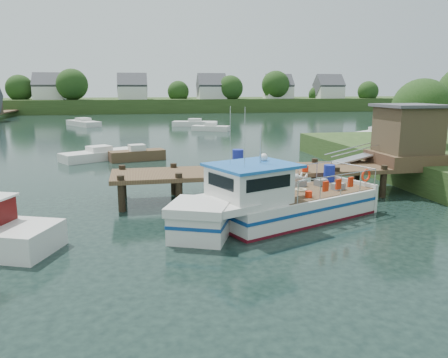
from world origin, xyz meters
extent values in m
plane|color=black|center=(0.00, 0.00, 0.00)|extent=(160.00, 160.00, 0.00)
cylinder|color=#332114|center=(14.00, 6.00, 1.52)|extent=(0.50, 0.50, 3.05)
sphere|color=#214016|center=(14.00, 6.00, 3.96)|extent=(3.90, 3.90, 3.90)
cube|color=#30481E|center=(0.00, 84.00, 1.40)|extent=(140.00, 24.00, 3.00)
cylinder|color=#332114|center=(-28.00, 79.00, 2.10)|extent=(0.60, 0.60, 4.20)
sphere|color=#214016|center=(-28.00, 79.00, 5.21)|extent=(5.54, 5.54, 5.54)
cylinder|color=#332114|center=(-17.00, 75.00, 2.40)|extent=(0.60, 0.60, 4.80)
sphere|color=#214016|center=(-17.00, 75.00, 5.95)|extent=(6.34, 6.34, 6.34)
cylinder|color=#332114|center=(-6.00, 77.00, 1.50)|extent=(0.60, 0.60, 3.00)
sphere|color=#214016|center=(-6.00, 77.00, 3.72)|extent=(3.96, 3.96, 3.96)
cylinder|color=#332114|center=(5.00, 79.00, 1.80)|extent=(0.60, 0.60, 3.60)
sphere|color=#214016|center=(5.00, 79.00, 4.46)|extent=(4.75, 4.75, 4.75)
cylinder|color=#332114|center=(16.00, 75.00, 2.10)|extent=(0.60, 0.60, 4.20)
sphere|color=#214016|center=(16.00, 75.00, 5.21)|extent=(5.54, 5.54, 5.54)
cylinder|color=#332114|center=(27.00, 77.00, 2.40)|extent=(0.60, 0.60, 4.80)
sphere|color=#214016|center=(27.00, 77.00, 5.95)|extent=(6.34, 6.34, 6.34)
cylinder|color=#332114|center=(38.00, 79.00, 1.50)|extent=(0.60, 0.60, 3.00)
sphere|color=#214016|center=(38.00, 79.00, 3.72)|extent=(3.96, 3.96, 3.96)
cylinder|color=#332114|center=(49.00, 75.00, 1.80)|extent=(0.60, 0.60, 3.60)
sphere|color=#214016|center=(49.00, 75.00, 4.46)|extent=(4.75, 4.75, 4.75)
cube|color=silver|center=(-22.00, 78.00, 4.00)|extent=(6.00, 5.00, 3.00)
cube|color=#47474C|center=(-22.00, 78.00, 5.90)|extent=(6.20, 5.09, 5.09)
cube|color=silver|center=(-5.00, 77.00, 4.00)|extent=(6.00, 5.00, 3.00)
cube|color=#47474C|center=(-5.00, 77.00, 5.90)|extent=(6.20, 5.09, 5.09)
cube|color=silver|center=(12.00, 76.00, 4.00)|extent=(6.00, 5.00, 3.00)
cube|color=#47474C|center=(12.00, 76.00, 5.90)|extent=(6.20, 5.09, 5.09)
cube|color=silver|center=(28.00, 78.00, 4.00)|extent=(6.00, 5.00, 3.00)
cube|color=#47474C|center=(28.00, 78.00, 5.90)|extent=(6.20, 5.09, 5.09)
cube|color=silver|center=(40.00, 77.00, 4.00)|extent=(6.00, 5.00, 3.00)
cube|color=#47474C|center=(40.00, 77.00, 5.90)|extent=(6.20, 5.09, 5.09)
cube|color=brown|center=(-28.00, 64.00, 1.00)|extent=(2.20, 20.00, 0.25)
cube|color=brown|center=(2.00, 0.00, 1.30)|extent=(16.00, 3.00, 0.20)
cylinder|color=black|center=(-5.50, -1.30, 0.65)|extent=(0.32, 0.32, 1.90)
cylinder|color=black|center=(-5.50, 1.30, 0.65)|extent=(0.32, 0.32, 1.90)
cylinder|color=black|center=(-3.00, -1.30, 0.65)|extent=(0.32, 0.32, 1.90)
cylinder|color=black|center=(-3.00, 1.30, 0.65)|extent=(0.32, 0.32, 1.90)
cylinder|color=black|center=(-0.50, -1.30, 0.65)|extent=(0.32, 0.32, 1.90)
cylinder|color=black|center=(-0.50, 1.30, 0.65)|extent=(0.32, 0.32, 1.90)
cylinder|color=black|center=(2.00, -1.30, 0.65)|extent=(0.32, 0.32, 1.90)
cylinder|color=black|center=(2.00, 1.30, 0.65)|extent=(0.32, 0.32, 1.90)
cylinder|color=black|center=(4.50, -1.30, 0.65)|extent=(0.32, 0.32, 1.90)
cylinder|color=black|center=(4.50, 1.30, 0.65)|extent=(0.32, 0.32, 1.90)
cylinder|color=black|center=(7.00, -1.30, 0.65)|extent=(0.32, 0.32, 1.90)
cylinder|color=black|center=(7.00, 1.30, 0.65)|extent=(0.32, 0.32, 1.90)
cylinder|color=black|center=(9.50, -1.30, 0.65)|extent=(0.32, 0.32, 1.90)
cylinder|color=black|center=(9.50, 1.30, 0.65)|extent=(0.32, 0.32, 1.90)
cube|color=brown|center=(9.00, 0.00, 1.70)|extent=(3.20, 3.00, 0.60)
cube|color=#483A28|center=(9.00, 0.00, 3.10)|extent=(2.60, 2.60, 2.40)
cube|color=#47474C|center=(9.00, 0.00, 4.40)|extent=(3.00, 3.00, 0.15)
cube|color=#A5A8AD|center=(6.70, 0.90, 1.65)|extent=(3.34, 0.90, 0.79)
cylinder|color=silver|center=(6.70, 0.50, 2.15)|extent=(3.34, 0.05, 0.76)
cylinder|color=silver|center=(6.70, 1.30, 2.15)|extent=(3.34, 0.05, 0.76)
cube|color=slate|center=(1.00, -1.00, 1.56)|extent=(0.60, 0.40, 0.30)
cube|color=slate|center=(2.00, -0.80, 1.56)|extent=(0.60, 0.40, 0.30)
cylinder|color=red|center=(3.00, -1.10, 1.55)|extent=(0.30, 0.30, 0.28)
cylinder|color=#162498|center=(0.20, 0.90, 1.84)|extent=(0.56, 0.56, 0.85)
cube|color=silver|center=(1.48, -3.76, 0.52)|extent=(7.29, 5.07, 1.04)
cube|color=silver|center=(-2.69, -5.47, 0.52)|extent=(2.51, 2.51, 1.04)
cube|color=silver|center=(-2.69, -5.47, 1.17)|extent=(2.71, 2.78, 0.32)
cube|color=silver|center=(-1.86, -5.12, 1.15)|extent=(2.64, 3.06, 0.27)
cube|color=navy|center=(1.48, -3.76, 0.65)|extent=(7.38, 5.14, 0.13)
cube|color=navy|center=(-2.69, -5.47, 0.65)|extent=(2.55, 2.55, 0.13)
cube|color=#550C16|center=(1.48, -3.76, 0.05)|extent=(7.38, 5.12, 0.13)
cube|color=brown|center=(2.48, -3.35, 1.05)|extent=(5.43, 4.10, 0.04)
cube|color=silver|center=(4.74, -2.42, 0.61)|extent=(1.19, 2.57, 1.22)
cube|color=silver|center=(-0.69, -4.65, 1.71)|extent=(3.23, 3.13, 1.35)
cube|color=black|center=(-0.24, -5.74, 1.98)|extent=(1.85, 0.79, 0.45)
cube|color=black|center=(-1.14, -3.55, 1.98)|extent=(1.85, 0.79, 0.45)
cube|color=black|center=(-1.87, -5.13, 1.98)|extent=(0.65, 1.52, 0.45)
cube|color=#1D5FB4|center=(-0.52, -4.58, 2.44)|extent=(3.83, 3.58, 0.11)
cylinder|color=silver|center=(-0.19, -4.44, 3.20)|extent=(0.09, 0.09, 1.44)
cylinder|color=silver|center=(-1.02, -5.27, 3.56)|extent=(0.03, 0.03, 2.16)
cylinder|color=silver|center=(-1.36, -4.43, 3.56)|extent=(0.03, 0.03, 2.16)
sphere|color=silver|center=(0.09, -3.94, 2.62)|extent=(0.42, 0.42, 0.32)
cylinder|color=silver|center=(3.08, -4.45, 1.89)|extent=(4.19, 1.75, 0.04)
cylinder|color=silver|center=(2.14, -2.14, 1.89)|extent=(4.19, 1.75, 0.04)
cylinder|color=silver|center=(4.72, -2.43, 1.89)|extent=(0.98, 2.31, 0.04)
cylinder|color=silver|center=(1.03, -5.28, 1.47)|extent=(0.05, 0.05, 0.86)
cylinder|color=silver|center=(0.09, -2.98, 1.47)|extent=(0.05, 0.05, 0.86)
cylinder|color=silver|center=(2.12, -4.84, 1.47)|extent=(0.05, 0.05, 0.86)
cylinder|color=silver|center=(1.18, -2.54, 1.47)|extent=(0.05, 0.05, 0.86)
cylinder|color=silver|center=(3.20, -4.40, 1.47)|extent=(0.05, 0.05, 0.86)
cylinder|color=silver|center=(2.26, -2.09, 1.47)|extent=(0.05, 0.05, 0.86)
cylinder|color=silver|center=(4.29, -3.95, 1.47)|extent=(0.05, 0.05, 0.86)
cylinder|color=silver|center=(3.35, -1.65, 1.47)|extent=(0.05, 0.05, 0.86)
cylinder|color=silver|center=(5.17, -3.59, 1.47)|extent=(0.05, 0.05, 0.86)
cylinder|color=silver|center=(4.22, -1.29, 1.47)|extent=(0.05, 0.05, 0.86)
cube|color=slate|center=(3.52, -3.51, 1.20)|extent=(0.64, 0.54, 0.29)
cube|color=slate|center=(3.15, -2.59, 1.20)|extent=(0.64, 0.54, 0.29)
cube|color=slate|center=(2.17, -2.60, 1.20)|extent=(0.59, 0.51, 0.29)
cylinder|color=#162498|center=(3.84, -1.91, 1.44)|extent=(0.66, 0.66, 0.79)
cylinder|color=red|center=(1.79, -4.51, 1.18)|extent=(0.35, 0.35, 0.27)
torus|color=#BFB28C|center=(1.91, -3.39, 1.10)|extent=(0.66, 0.66, 0.11)
torus|color=red|center=(5.03, -3.09, 1.53)|extent=(0.55, 0.30, 0.56)
cube|color=red|center=(2.38, -4.75, 1.53)|extent=(0.27, 0.18, 0.41)
cube|color=red|center=(3.04, -4.48, 1.53)|extent=(0.27, 0.18, 0.41)
cube|color=red|center=(3.71, -4.21, 1.53)|extent=(0.27, 0.18, 0.41)
imported|color=silver|center=(1.08, -4.21, 1.83)|extent=(0.57, 0.68, 1.59)
cube|color=brown|center=(-4.73, 12.58, 0.37)|extent=(4.25, 2.29, 0.74)
cube|color=silver|center=(-4.73, 12.58, 0.94)|extent=(1.33, 1.21, 0.48)
cube|color=silver|center=(3.51, 41.13, 0.33)|extent=(6.55, 3.74, 0.67)
cube|color=silver|center=(3.51, 41.13, 0.84)|extent=(2.08, 1.91, 0.43)
cube|color=silver|center=(-7.50, 13.44, 0.33)|extent=(5.81, 4.49, 0.65)
cube|color=silver|center=(-7.50, 13.44, 0.82)|extent=(2.04, 1.96, 0.42)
cube|color=silver|center=(4.47, 33.66, 0.32)|extent=(4.85, 3.51, 0.65)
cube|color=silver|center=(4.47, 33.66, 0.82)|extent=(1.66, 1.58, 0.42)
cube|color=silver|center=(21.63, 23.73, 0.33)|extent=(6.82, 5.66, 0.67)
cube|color=silver|center=(21.63, 23.73, 0.84)|extent=(2.46, 2.39, 0.43)
cube|color=silver|center=(-11.94, 44.60, 0.36)|extent=(5.36, 6.93, 0.72)
cube|color=silver|center=(-11.94, 44.60, 0.91)|extent=(2.34, 2.43, 0.46)
camera|label=1|loc=(-4.81, -20.18, 5.29)|focal=35.00mm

